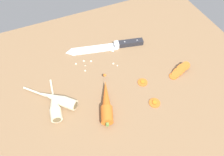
% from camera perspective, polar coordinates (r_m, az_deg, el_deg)
% --- Properties ---
extents(ground_plane, '(1.20, 0.90, 0.04)m').
position_cam_1_polar(ground_plane, '(0.96, -0.48, -0.45)').
color(ground_plane, brown).
extents(chefs_knife, '(0.35, 0.11, 0.04)m').
position_cam_1_polar(chefs_knife, '(1.05, -2.04, 7.49)').
color(chefs_knife, silver).
rests_on(chefs_knife, ground_plane).
extents(whole_carrot, '(0.10, 0.21, 0.04)m').
position_cam_1_polar(whole_carrot, '(0.85, -1.40, -5.91)').
color(whole_carrot, '#D6601E').
rests_on(whole_carrot, ground_plane).
extents(parsnip_front, '(0.17, 0.18, 0.04)m').
position_cam_1_polar(parsnip_front, '(0.88, -12.99, -4.99)').
color(parsnip_front, beige).
rests_on(parsnip_front, ground_plane).
extents(parsnip_mid_left, '(0.05, 0.19, 0.04)m').
position_cam_1_polar(parsnip_mid_left, '(0.86, -13.76, -6.46)').
color(parsnip_mid_left, beige).
rests_on(parsnip_mid_left, ground_plane).
extents(carrot_slice_stack, '(0.10, 0.05, 0.04)m').
position_cam_1_polar(carrot_slice_stack, '(0.99, 16.10, 1.80)').
color(carrot_slice_stack, '#D6601E').
rests_on(carrot_slice_stack, ground_plane).
extents(carrot_slice_stray_near, '(0.04, 0.04, 0.01)m').
position_cam_1_polar(carrot_slice_stray_near, '(0.88, 10.28, -5.88)').
color(carrot_slice_stray_near, '#D6601E').
rests_on(carrot_slice_stray_near, ground_plane).
extents(carrot_slice_stray_mid, '(0.04, 0.04, 0.01)m').
position_cam_1_polar(carrot_slice_stray_mid, '(0.93, 7.42, -0.99)').
color(carrot_slice_stray_mid, '#D6601E').
rests_on(carrot_slice_stray_mid, ground_plane).
extents(mince_crumbs, '(0.18, 0.09, 0.01)m').
position_cam_1_polar(mince_crumbs, '(0.99, -4.26, 4.00)').
color(mince_crumbs, beige).
rests_on(mince_crumbs, ground_plane).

